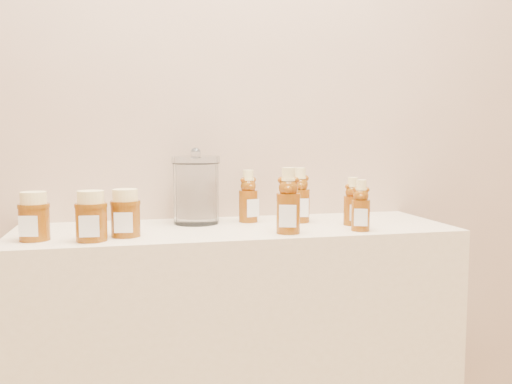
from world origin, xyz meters
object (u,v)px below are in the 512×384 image
object	(u,v)px
bear_bottle_front_left	(288,196)
glass_canister	(196,187)
honey_jar_left	(34,216)
bear_bottle_back_left	(248,193)
display_table	(237,382)

from	to	relation	value
bear_bottle_front_left	glass_canister	distance (m)	0.30
honey_jar_left	glass_canister	world-z (taller)	glass_canister
bear_bottle_back_left	glass_canister	size ratio (longest dim) A/B	0.82
glass_canister	bear_bottle_front_left	bearing A→B (deg)	-45.60
honey_jar_left	glass_canister	bearing A→B (deg)	35.12
bear_bottle_back_left	glass_canister	distance (m)	0.15
bear_bottle_back_left	honey_jar_left	xyz separation A→B (m)	(-0.57, -0.17, -0.03)
bear_bottle_front_left	honey_jar_left	bearing A→B (deg)	-164.70
bear_bottle_back_left	glass_canister	world-z (taller)	glass_canister
display_table	glass_canister	size ratio (longest dim) A/B	5.64
honey_jar_left	bear_bottle_back_left	bearing A→B (deg)	28.76
display_table	glass_canister	world-z (taller)	glass_canister
bear_bottle_back_left	glass_canister	bearing A→B (deg)	160.62
display_table	bear_bottle_back_left	size ratio (longest dim) A/B	6.89
bear_bottle_front_left	honey_jar_left	xyz separation A→B (m)	(-0.63, 0.05, -0.04)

